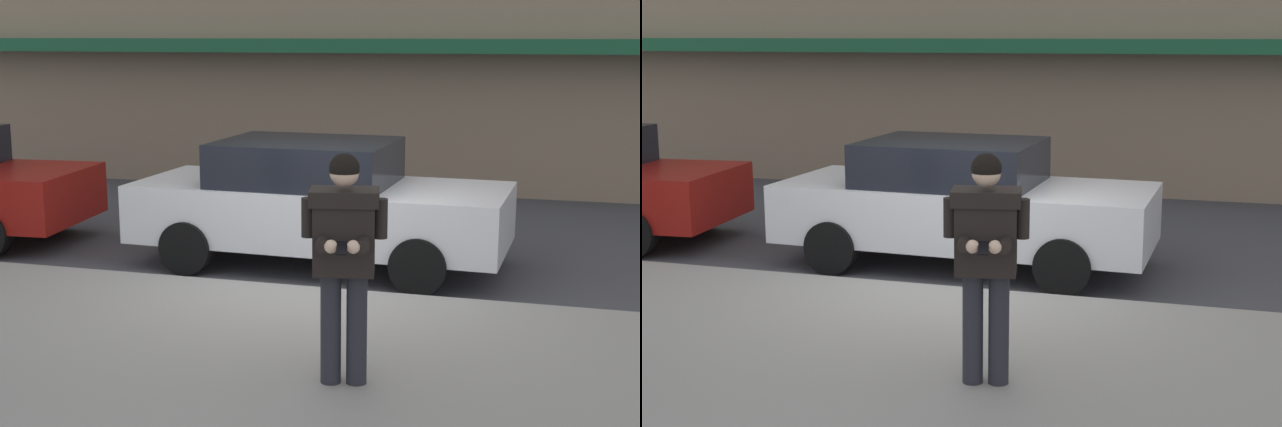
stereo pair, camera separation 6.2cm
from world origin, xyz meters
TOP-DOWN VIEW (x-y plane):
  - ground_plane at (0.00, 0.00)m, footprint 80.00×80.00m
  - sidewalk at (1.00, -2.85)m, footprint 32.00×5.30m
  - curb_paint_line at (1.00, 0.05)m, footprint 28.00×0.12m
  - parked_sedan_mid at (-0.30, 1.19)m, footprint 4.57×2.06m
  - man_texting_on_phone at (1.01, -2.73)m, footprint 0.64×0.63m

SIDE VIEW (x-z plane):
  - ground_plane at x=0.00m, z-range 0.00..0.00m
  - curb_paint_line at x=1.00m, z-range 0.00..0.01m
  - sidewalk at x=1.00m, z-range 0.00..0.14m
  - parked_sedan_mid at x=-0.30m, z-range 0.02..1.56m
  - man_texting_on_phone at x=1.01m, z-range 0.35..2.15m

